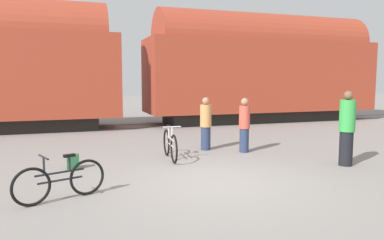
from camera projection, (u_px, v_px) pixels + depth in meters
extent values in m
plane|color=gray|center=(216.00, 182.00, 7.70)|extent=(80.00, 80.00, 0.00)
cube|color=black|center=(261.00, 116.00, 18.87)|extent=(9.77, 2.13, 0.55)
cube|color=#9E3823|center=(262.00, 76.00, 18.65)|extent=(11.63, 2.84, 3.41)
cylinder|color=#9E3823|center=(263.00, 42.00, 18.47)|extent=(10.70, 2.70, 2.70)
cube|color=#4C4238|center=(137.00, 128.00, 16.15)|extent=(36.60, 0.07, 0.01)
cube|color=#4C4238|center=(131.00, 124.00, 17.50)|extent=(36.60, 0.07, 0.01)
torus|color=black|center=(31.00, 187.00, 6.22)|extent=(0.64, 0.28, 0.66)
torus|color=black|center=(87.00, 177.00, 6.84)|extent=(0.64, 0.28, 0.66)
cylinder|color=black|center=(60.00, 172.00, 6.51)|extent=(0.82, 0.34, 0.04)
cylinder|color=black|center=(60.00, 180.00, 6.52)|extent=(0.75, 0.31, 0.04)
cylinder|color=black|center=(70.00, 163.00, 6.60)|extent=(0.04, 0.04, 0.28)
cube|color=black|center=(69.00, 156.00, 6.59)|extent=(0.22, 0.15, 0.05)
cylinder|color=black|center=(44.00, 166.00, 6.32)|extent=(0.04, 0.04, 0.31)
cylinder|color=black|center=(43.00, 157.00, 6.30)|extent=(0.19, 0.44, 0.03)
torus|color=black|center=(174.00, 149.00, 9.40)|extent=(0.10, 0.74, 0.74)
torus|color=black|center=(167.00, 142.00, 10.37)|extent=(0.10, 0.74, 0.74)
cylinder|color=silver|center=(170.00, 138.00, 9.86)|extent=(0.10, 0.89, 0.04)
cylinder|color=silver|center=(170.00, 144.00, 9.88)|extent=(0.10, 0.81, 0.04)
cylinder|color=silver|center=(169.00, 132.00, 10.02)|extent=(0.04, 0.04, 0.31)
cube|color=black|center=(169.00, 126.00, 10.00)|extent=(0.09, 0.21, 0.05)
cylinder|color=silver|center=(172.00, 134.00, 9.58)|extent=(0.04, 0.04, 0.34)
cylinder|color=silver|center=(172.00, 127.00, 9.56)|extent=(0.46, 0.07, 0.03)
cylinder|color=#283351|center=(206.00, 138.00, 11.21)|extent=(0.29, 0.29, 0.70)
cylinder|color=tan|center=(206.00, 116.00, 11.13)|extent=(0.34, 0.34, 0.66)
sphere|color=#A37556|center=(206.00, 101.00, 11.08)|extent=(0.22, 0.22, 0.22)
cylinder|color=black|center=(346.00, 149.00, 9.16)|extent=(0.32, 0.32, 0.85)
cylinder|color=green|center=(347.00, 116.00, 9.08)|extent=(0.38, 0.38, 0.77)
sphere|color=brown|center=(348.00, 95.00, 9.02)|extent=(0.22, 0.22, 0.22)
cylinder|color=#283351|center=(244.00, 140.00, 10.85)|extent=(0.27, 0.27, 0.70)
cylinder|color=#CC4C3D|center=(245.00, 117.00, 10.78)|extent=(0.32, 0.32, 0.66)
sphere|color=#A37556|center=(245.00, 102.00, 10.73)|extent=(0.22, 0.22, 0.22)
cube|color=#235633|center=(73.00, 162.00, 8.86)|extent=(0.28, 0.20, 0.34)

